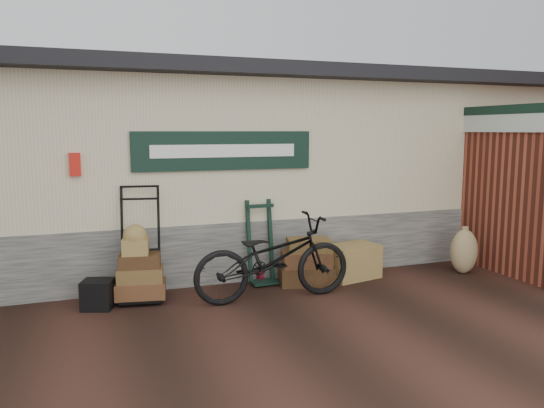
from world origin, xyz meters
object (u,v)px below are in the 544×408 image
Objects in this scene: wicker_hamper at (352,261)px; black_trunk at (98,294)px; porter_trolley at (140,242)px; suitcase_stack at (306,261)px; bicycle at (273,253)px; green_barrow at (261,242)px.

wicker_hamper is 3.70m from black_trunk.
porter_trolley is 2.39m from suitcase_stack.
wicker_hamper is at bearing 8.70° from porter_trolley.
bicycle is at bearing -159.23° from wicker_hamper.
suitcase_stack is 2.92m from black_trunk.
suitcase_stack is 2.09× the size of black_trunk.
porter_trolley is at bearing -177.67° from green_barrow.
green_barrow is at bearing 170.89° from wicker_hamper.
suitcase_stack is at bearing -53.68° from bicycle.
bicycle is at bearing -99.30° from green_barrow.
wicker_hamper is (0.78, 0.05, -0.09)m from suitcase_stack.
porter_trolley is at bearing 23.51° from black_trunk.
bicycle is (-0.10, -0.79, 0.01)m from green_barrow.
black_trunk is (-3.70, -0.16, -0.07)m from wicker_hamper.
porter_trolley is 1.77m from bicycle.
porter_trolley is 3.17m from wicker_hamper.
black_trunk is at bearing 80.18° from bicycle.
black_trunk is at bearing -146.20° from porter_trolley.
bicycle is at bearing -144.21° from suitcase_stack.
suitcase_stack is 0.79m from wicker_hamper.
green_barrow reaches higher than black_trunk.
green_barrow is 0.72m from suitcase_stack.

